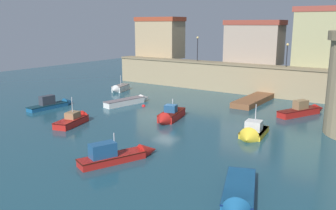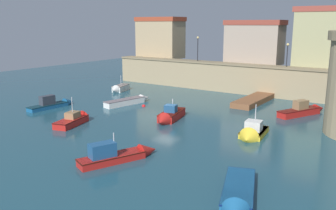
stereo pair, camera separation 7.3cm
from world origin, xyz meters
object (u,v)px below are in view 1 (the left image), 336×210
moored_boat_0 (119,88)px  quay_lamp_1 (287,51)px  moored_boat_3 (252,133)px  moored_boat_1 (76,119)px  moored_boat_5 (304,110)px  moored_boat_4 (238,199)px  moored_boat_8 (130,101)px  moored_boat_6 (120,154)px  moored_boat_2 (169,116)px  moored_boat_7 (54,104)px  mooring_buoy_0 (144,106)px  quay_lamp_0 (198,45)px

moored_boat_0 → quay_lamp_1: bearing=98.5°
moored_boat_3 → moored_boat_0: bearing=-119.5°
moored_boat_1 → moored_boat_5: (17.94, 16.60, 0.09)m
moored_boat_4 → moored_boat_5: size_ratio=1.01×
moored_boat_5 → moored_boat_8: size_ratio=0.96×
moored_boat_3 → moored_boat_6: size_ratio=0.74×
moored_boat_2 → moored_boat_6: moored_boat_6 is taller
moored_boat_7 → mooring_buoy_0: 10.73m
moored_boat_6 → moored_boat_7: 19.98m
quay_lamp_1 → mooring_buoy_0: (-12.40, -14.85, -6.27)m
quay_lamp_1 → moored_boat_2: bearing=-108.4°
quay_lamp_0 → moored_boat_7: 23.41m
moored_boat_0 → moored_boat_3: moored_boat_3 is taller
moored_boat_4 → moored_boat_6: 9.90m
quay_lamp_1 → mooring_buoy_0: bearing=-129.9°
moored_boat_3 → mooring_buoy_0: moored_boat_3 is taller
quay_lamp_0 → moored_boat_1: quay_lamp_0 is taller
moored_boat_1 → moored_boat_5: moored_boat_1 is taller
moored_boat_6 → moored_boat_7: bearing=87.2°
moored_boat_8 → moored_boat_4: bearing=-116.6°
moored_boat_8 → moored_boat_0: bearing=60.9°
quay_lamp_0 → moored_boat_3: bearing=-49.0°
moored_boat_6 → quay_lamp_1: bearing=16.7°
moored_boat_0 → moored_boat_1: moored_boat_1 is taller
moored_boat_1 → mooring_buoy_0: 9.88m
quay_lamp_0 → moored_boat_2: 20.86m
moored_boat_2 → moored_boat_8: size_ratio=0.82×
moored_boat_1 → quay_lamp_0: bearing=-14.4°
moored_boat_5 → mooring_buoy_0: 18.34m
moored_boat_2 → moored_boat_5: (10.81, 10.43, 0.03)m
moored_boat_3 → quay_lamp_0: bearing=-146.3°
moored_boat_8 → mooring_buoy_0: moored_boat_8 is taller
moored_boat_0 → moored_boat_4: 36.03m
quay_lamp_0 → moored_boat_5: (18.21, -8.08, -6.11)m
moored_boat_4 → moored_boat_8: 27.10m
moored_boat_7 → mooring_buoy_0: size_ratio=13.84×
moored_boat_7 → mooring_buoy_0: bearing=-49.4°
moored_boat_3 → mooring_buoy_0: bearing=-112.7°
moored_boat_2 → moored_boat_5: moored_boat_2 is taller
quay_lamp_1 → moored_boat_5: size_ratio=0.46×
mooring_buoy_0 → moored_boat_1: bearing=-95.3°
moored_boat_1 → moored_boat_2: 9.43m
moored_boat_0 → moored_boat_6: bearing=27.8°
moored_boat_1 → moored_boat_8: (-1.35, 9.93, -0.03)m
moored_boat_6 → moored_boat_8: (-11.84, 15.01, -0.08)m
moored_boat_4 → moored_boat_7: moored_boat_7 is taller
quay_lamp_1 → moored_boat_5: (4.64, -8.08, -5.76)m
quay_lamp_0 → moored_boat_7: bearing=-109.0°
quay_lamp_1 → moored_boat_1: 28.64m
moored_boat_3 → moored_boat_6: moored_boat_3 is taller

